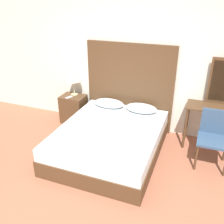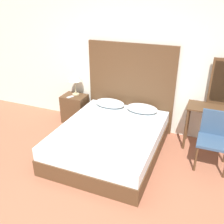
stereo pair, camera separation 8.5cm
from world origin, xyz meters
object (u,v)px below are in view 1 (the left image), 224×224
Objects in this scene: nightstand at (74,109)px; vanity_desk at (218,116)px; chair at (214,135)px; phone_on_nightstand at (69,97)px; bed at (110,140)px; table_lamp at (73,77)px; phone_on_bed at (133,124)px.

nightstand is 2.83m from vanity_desk.
vanity_desk is 0.47m from chair.
phone_on_nightstand is (-0.03, -0.10, 0.30)m from nightstand.
chair is (1.63, 0.34, 0.28)m from bed.
table_lamp is at bearing 142.30° from bed.
vanity_desk is at bearing 22.08° from phone_on_bed.
phone_on_nightstand is (-0.03, -0.18, -0.38)m from table_lamp.
phone_on_nightstand is at bearing 162.89° from phone_on_bed.
phone_on_nightstand is 2.84m from chair.
phone_on_nightstand is (-1.18, 0.71, 0.35)m from bed.
table_lamp reaches higher than vanity_desk.
vanity_desk reaches higher than phone_on_nightstand.
vanity_desk reaches higher than nightstand.
chair is at bearing -9.63° from nightstand.
bed is 1.62m from table_lamp.
bed is 1.88m from vanity_desk.
bed is 1.42m from phone_on_nightstand.
table_lamp is at bearing 156.56° from phone_on_bed.
vanity_desk is (2.84, 0.08, 0.05)m from phone_on_nightstand.
phone_on_bed is at bearing -20.84° from nightstand.
bed is at bearing -35.17° from nightstand.
bed is 1.40m from nightstand.
bed is 4.12× the size of table_lamp.
phone_on_nightstand is 0.19× the size of chair.
vanity_desk reaches higher than phone_on_bed.
chair is at bearing -7.59° from phone_on_nightstand.
table_lamp is 0.55× the size of chair.
bed is 1.69m from chair.
nightstand is 3.56× the size of phone_on_nightstand.
table_lamp is 2.83m from vanity_desk.
bed is at bearing -142.98° from phone_on_bed.
chair is at bearing -11.19° from table_lamp.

